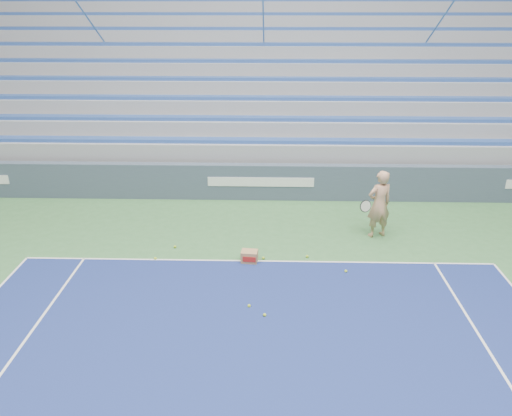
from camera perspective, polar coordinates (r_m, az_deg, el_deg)
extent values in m
cube|color=white|center=(11.76, 0.19, -6.06)|extent=(10.97, 0.05, 0.00)
cube|color=#3C4A5C|center=(15.19, 0.56, 3.01)|extent=(30.00, 0.30, 1.10)
cube|color=white|center=(15.02, 0.55, 2.99)|extent=(3.20, 0.02, 0.28)
cube|color=gray|center=(19.53, 0.80, 7.52)|extent=(30.00, 8.50, 1.10)
cube|color=gray|center=(19.34, 0.82, 9.81)|extent=(30.00, 8.50, 0.50)
cube|color=#2A4C9A|center=(15.51, 0.62, 7.71)|extent=(29.60, 0.42, 0.11)
cube|color=gray|center=(19.65, 0.84, 11.51)|extent=(30.00, 7.65, 0.50)
cube|color=#2A4C9A|center=(16.21, 0.68, 10.19)|extent=(29.60, 0.42, 0.11)
cube|color=gray|center=(19.98, 0.87, 13.15)|extent=(30.00, 6.80, 0.50)
cube|color=#2A4C9A|center=(16.95, 0.74, 12.47)|extent=(29.60, 0.42, 0.11)
cube|color=gray|center=(20.32, 0.89, 14.74)|extent=(30.00, 5.95, 0.50)
cube|color=#2A4C9A|center=(17.70, 0.79, 14.55)|extent=(29.60, 0.42, 0.11)
cube|color=gray|center=(20.68, 0.92, 16.28)|extent=(30.00, 5.10, 0.50)
cube|color=#2A4C9A|center=(18.48, 0.84, 16.46)|extent=(29.60, 0.42, 0.11)
cube|color=gray|center=(21.05, 0.94, 17.76)|extent=(30.00, 4.25, 0.50)
cube|color=#2A4C9A|center=(19.28, 0.88, 18.21)|extent=(29.60, 0.42, 0.11)
cube|color=gray|center=(21.44, 0.96, 19.19)|extent=(30.00, 3.40, 0.50)
cube|color=#2A4C9A|center=(20.10, 0.92, 19.83)|extent=(29.60, 0.42, 0.11)
cube|color=gray|center=(21.84, 0.99, 20.57)|extent=(30.00, 2.55, 0.50)
cube|color=#2A4C9A|center=(20.93, 0.96, 21.31)|extent=(29.60, 0.42, 0.11)
cube|color=gray|center=(22.25, 1.01, 21.90)|extent=(30.00, 1.70, 0.50)
cube|color=#2A4C9A|center=(21.77, 1.00, 22.68)|extent=(29.60, 0.42, 0.11)
cube|color=gray|center=(23.49, 1.01, 17.79)|extent=(31.00, 0.40, 7.30)
cylinder|color=#2F69A7|center=(19.88, -17.69, 18.64)|extent=(0.05, 8.53, 5.04)
cylinder|color=#2F69A7|center=(18.88, 0.87, 19.47)|extent=(0.05, 8.53, 5.04)
cylinder|color=#2F69A7|center=(19.74, 19.56, 18.40)|extent=(0.05, 8.53, 5.04)
imported|color=tan|center=(13.00, 13.90, 0.43)|extent=(0.75, 0.62, 1.78)
cylinder|color=black|center=(12.68, 12.60, 0.27)|extent=(0.12, 0.27, 0.08)
cylinder|color=beige|center=(12.37, 12.41, 0.21)|extent=(0.29, 0.16, 0.28)
torus|color=black|center=(12.37, 12.41, 0.21)|extent=(0.31, 0.18, 0.30)
cube|color=#A2794E|center=(11.68, -0.76, -5.56)|extent=(0.41, 0.32, 0.28)
cube|color=#B21E19|center=(11.55, -0.79, -5.90)|extent=(0.30, 0.05, 0.13)
sphere|color=#B3CF2A|center=(10.13, -0.79, -11.12)|extent=(0.07, 0.07, 0.07)
sphere|color=#B3CF2A|center=(11.97, 5.87, -5.52)|extent=(0.07, 0.07, 0.07)
sphere|color=#B3CF2A|center=(11.48, 10.24, -7.11)|extent=(0.07, 0.07, 0.07)
sphere|color=#B3CF2A|center=(12.05, -11.44, -5.67)|extent=(0.07, 0.07, 0.07)
sphere|color=#B3CF2A|center=(11.84, 0.85, -5.74)|extent=(0.07, 0.07, 0.07)
sphere|color=#B3CF2A|center=(12.51, -9.24, -4.39)|extent=(0.07, 0.07, 0.07)
sphere|color=#B3CF2A|center=(9.87, 0.99, -12.13)|extent=(0.07, 0.07, 0.07)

